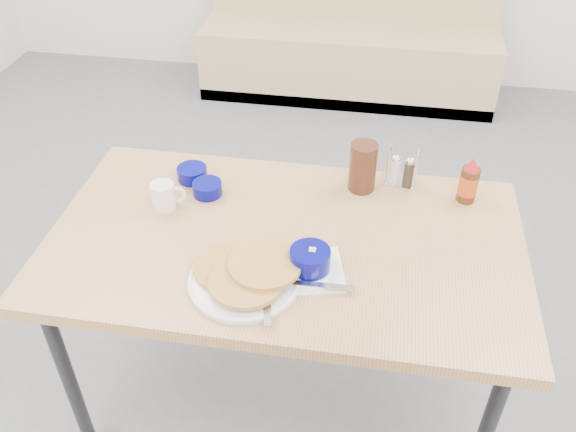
% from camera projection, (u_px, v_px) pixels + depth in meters
% --- Properties ---
extents(booth_bench, '(1.90, 0.56, 1.22)m').
position_uv_depth(booth_bench, '(350.00, 39.00, 4.01)').
color(booth_bench, tan).
rests_on(booth_bench, ground).
extents(dining_table, '(1.40, 0.80, 0.76)m').
position_uv_depth(dining_table, '(285.00, 254.00, 1.83)').
color(dining_table, tan).
rests_on(dining_table, ground).
extents(pancake_plate, '(0.30, 0.31, 0.05)m').
position_uv_depth(pancake_plate, '(246.00, 276.00, 1.64)').
color(pancake_plate, white).
rests_on(pancake_plate, dining_table).
extents(coffee_mug, '(0.11, 0.07, 0.08)m').
position_uv_depth(coffee_mug, '(164.00, 195.00, 1.89)').
color(coffee_mug, white).
rests_on(coffee_mug, dining_table).
extents(grits_setting, '(0.24, 0.22, 0.08)m').
position_uv_depth(grits_setting, '(310.00, 263.00, 1.66)').
color(grits_setting, white).
rests_on(grits_setting, dining_table).
extents(creamer_bowl, '(0.10, 0.10, 0.04)m').
position_uv_depth(creamer_bowl, '(192.00, 174.00, 2.02)').
color(creamer_bowl, '#04056A').
rests_on(creamer_bowl, dining_table).
extents(butter_bowl, '(0.10, 0.10, 0.04)m').
position_uv_depth(butter_bowl, '(207.00, 188.00, 1.96)').
color(butter_bowl, '#04056A').
rests_on(butter_bowl, dining_table).
extents(amber_tumbler, '(0.11, 0.11, 0.16)m').
position_uv_depth(amber_tumbler, '(363.00, 167.00, 1.94)').
color(amber_tumbler, '#3D1F13').
rests_on(amber_tumbler, dining_table).
extents(condiment_caddy, '(0.11, 0.08, 0.12)m').
position_uv_depth(condiment_caddy, '(401.00, 172.00, 1.99)').
color(condiment_caddy, silver).
rests_on(condiment_caddy, dining_table).
extents(syrup_bottle, '(0.06, 0.06, 0.16)m').
position_uv_depth(syrup_bottle, '(469.00, 182.00, 1.90)').
color(syrup_bottle, '#47230F').
rests_on(syrup_bottle, dining_table).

